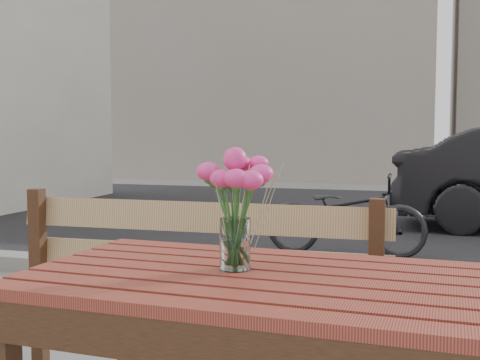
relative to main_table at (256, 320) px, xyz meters
name	(u,v)px	position (x,y,z in m)	size (l,w,h in m)	color
street	(353,240)	(-0.23, 4.90, -0.63)	(30.00, 8.12, 0.12)	black
backdrop_buildings	(400,36)	(-0.06, 14.23, 2.95)	(15.50, 4.00, 8.00)	gray
main_table	(256,320)	(0.00, 0.00, 0.00)	(1.31, 0.81, 0.79)	#5A1F17
main_bench	(187,288)	(-0.42, 0.54, -0.08)	(1.55, 0.49, 0.96)	#91734B
main_vase	(235,194)	(-0.07, 0.04, 0.35)	(0.19, 0.19, 0.35)	white
bicycle	(345,215)	(-0.23, 4.16, -0.26)	(0.53, 1.51, 0.79)	black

